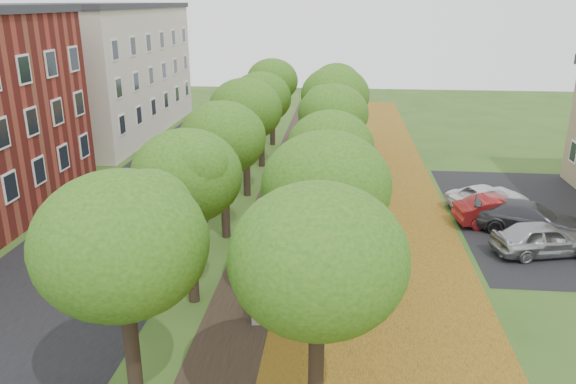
% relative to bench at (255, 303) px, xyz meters
% --- Properties ---
extents(street_asphalt, '(8.00, 70.00, 0.01)m').
position_rel_bench_xyz_m(street_asphalt, '(-7.70, 9.66, -0.42)').
color(street_asphalt, black).
rests_on(street_asphalt, ground).
extents(footpath, '(3.20, 70.00, 0.01)m').
position_rel_bench_xyz_m(footpath, '(-0.20, 9.66, -0.42)').
color(footpath, black).
rests_on(footpath, ground).
extents(leaf_verge, '(7.50, 70.00, 0.01)m').
position_rel_bench_xyz_m(leaf_verge, '(4.80, 9.66, -0.42)').
color(leaf_verge, '#9D6A1D').
rests_on(leaf_verge, ground).
extents(parking_lot, '(9.00, 16.00, 0.01)m').
position_rel_bench_xyz_m(parking_lot, '(13.30, 10.66, -0.42)').
color(parking_lot, black).
rests_on(parking_lot, ground).
extents(tree_row_west, '(4.06, 34.06, 6.46)m').
position_rel_bench_xyz_m(tree_row_west, '(-2.40, 9.66, 4.28)').
color(tree_row_west, black).
rests_on(tree_row_west, ground).
extents(tree_row_east, '(4.06, 34.06, 6.46)m').
position_rel_bench_xyz_m(tree_row_east, '(2.40, 9.66, 4.28)').
color(tree_row_east, black).
rests_on(tree_row_east, ground).
extents(building_cream, '(10.30, 20.30, 10.40)m').
position_rel_bench_xyz_m(building_cream, '(-17.20, 27.66, 4.78)').
color(building_cream, beige).
rests_on(building_cream, ground).
extents(bench, '(0.86, 1.80, 0.82)m').
position_rel_bench_xyz_m(bench, '(0.00, 0.00, 0.00)').
color(bench, '#2A342C').
rests_on(bench, ground).
extents(car_silver, '(4.71, 2.78, 1.51)m').
position_rel_bench_xyz_m(car_silver, '(11.79, 6.08, 0.33)').
color(car_silver, '#9F9FA3').
rests_on(car_silver, ground).
extents(car_red, '(4.61, 2.23, 1.46)m').
position_rel_bench_xyz_m(car_red, '(10.80, 9.42, 0.30)').
color(car_red, maroon).
rests_on(car_red, ground).
extents(car_grey, '(5.46, 3.39, 1.48)m').
position_rel_bench_xyz_m(car_grey, '(11.94, 8.58, 0.31)').
color(car_grey, '#38393E').
rests_on(car_grey, ground).
extents(car_white, '(4.90, 3.55, 1.24)m').
position_rel_bench_xyz_m(car_white, '(10.80, 11.80, 0.19)').
color(car_white, silver).
rests_on(car_white, ground).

